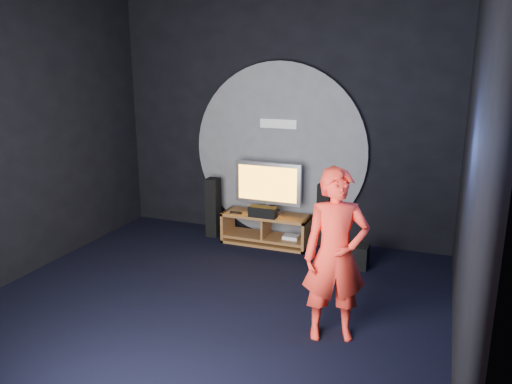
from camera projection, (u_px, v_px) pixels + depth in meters
floor at (208, 306)px, 5.45m from camera, size 5.00×5.00×0.00m
back_wall at (281, 121)px, 7.26m from camera, size 5.00×0.04×3.50m
left_wall at (13, 135)px, 5.87m from camera, size 0.04×5.00×3.50m
right_wall at (473, 167)px, 4.14m from camera, size 0.04×5.00×3.50m
wall_disc_panel at (279, 152)px, 7.33m from camera, size 2.60×0.11×2.60m
media_console at (267, 231)px, 7.27m from camera, size 1.26×0.45×0.45m
tv at (268, 186)px, 7.17m from camera, size 0.98×0.22×0.75m
center_speaker at (263, 212)px, 7.06m from camera, size 0.40×0.15×0.15m
remote at (236, 213)px, 7.24m from camera, size 0.18×0.05×0.02m
tower_speaker_left at (213, 207)px, 7.54m from camera, size 0.18×0.20×0.90m
tower_speaker_right at (324, 214)px, 7.21m from camera, size 0.18×0.20×0.90m
subwoofer at (357, 256)px, 6.45m from camera, size 0.28×0.28×0.31m
player at (335, 256)px, 4.66m from camera, size 0.71×0.59×1.68m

